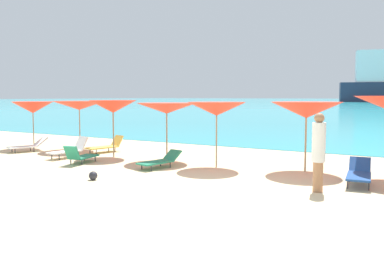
{
  "coord_description": "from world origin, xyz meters",
  "views": [
    {
      "loc": [
        4.3,
        -8.49,
        2.28
      ],
      "look_at": [
        -2.55,
        3.32,
        1.2
      ],
      "focal_mm": 37.27,
      "sensor_mm": 36.0,
      "label": 1
    }
  ],
  "objects_px": {
    "umbrella_4": "(217,109)",
    "lounge_chair_2": "(359,173)",
    "beachgoer_2": "(319,150)",
    "lounge_chair_8": "(160,160)",
    "lounge_chair_5": "(81,156)",
    "umbrella_1": "(79,106)",
    "umbrella_2": "(113,107)",
    "umbrella_5": "(306,110)",
    "lounge_chair_0": "(28,145)",
    "beach_ball": "(93,176)",
    "lounge_chair_3": "(106,146)",
    "umbrella_0": "(33,107)",
    "lounge_chair_7": "(70,149)",
    "umbrella_3": "(167,108)"
  },
  "relations": [
    {
      "from": "beach_ball",
      "to": "umbrella_5",
      "type": "bearing_deg",
      "value": 41.58
    },
    {
      "from": "lounge_chair_0",
      "to": "lounge_chair_5",
      "type": "xyz_separation_m",
      "value": [
        4.05,
        -1.03,
        0.0
      ]
    },
    {
      "from": "umbrella_3",
      "to": "lounge_chair_0",
      "type": "xyz_separation_m",
      "value": [
        -6.3,
        -0.9,
        -1.6
      ]
    },
    {
      "from": "umbrella_3",
      "to": "lounge_chair_3",
      "type": "height_order",
      "value": "umbrella_3"
    },
    {
      "from": "lounge_chair_0",
      "to": "lounge_chair_3",
      "type": "relative_size",
      "value": 1.0
    },
    {
      "from": "umbrella_2",
      "to": "lounge_chair_2",
      "type": "bearing_deg",
      "value": -3.14
    },
    {
      "from": "umbrella_4",
      "to": "lounge_chair_2",
      "type": "height_order",
      "value": "umbrella_4"
    },
    {
      "from": "umbrella_5",
      "to": "lounge_chair_7",
      "type": "relative_size",
      "value": 1.45
    },
    {
      "from": "lounge_chair_8",
      "to": "lounge_chair_5",
      "type": "bearing_deg",
      "value": -154.15
    },
    {
      "from": "umbrella_5",
      "to": "lounge_chair_5",
      "type": "bearing_deg",
      "value": -161.27
    },
    {
      "from": "umbrella_4",
      "to": "lounge_chair_5",
      "type": "xyz_separation_m",
      "value": [
        -4.35,
        -1.65,
        -1.62
      ]
    },
    {
      "from": "lounge_chair_8",
      "to": "lounge_chair_0",
      "type": "bearing_deg",
      "value": -170.53
    },
    {
      "from": "umbrella_1",
      "to": "beachgoer_2",
      "type": "relative_size",
      "value": 1.18
    },
    {
      "from": "lounge_chair_2",
      "to": "beachgoer_2",
      "type": "distance_m",
      "value": 1.69
    },
    {
      "from": "umbrella_1",
      "to": "lounge_chair_8",
      "type": "bearing_deg",
      "value": -19.0
    },
    {
      "from": "beach_ball",
      "to": "beachgoer_2",
      "type": "bearing_deg",
      "value": 16.78
    },
    {
      "from": "umbrella_0",
      "to": "umbrella_5",
      "type": "relative_size",
      "value": 0.91
    },
    {
      "from": "beachgoer_2",
      "to": "umbrella_2",
      "type": "bearing_deg",
      "value": 145.21
    },
    {
      "from": "umbrella_0",
      "to": "umbrella_5",
      "type": "xyz_separation_m",
      "value": [
        11.86,
        0.44,
        0.07
      ]
    },
    {
      "from": "lounge_chair_3",
      "to": "lounge_chair_7",
      "type": "height_order",
      "value": "lounge_chair_7"
    },
    {
      "from": "umbrella_0",
      "to": "beach_ball",
      "type": "bearing_deg",
      "value": -27.51
    },
    {
      "from": "umbrella_5",
      "to": "beach_ball",
      "type": "bearing_deg",
      "value": -138.42
    },
    {
      "from": "lounge_chair_0",
      "to": "beach_ball",
      "type": "xyz_separation_m",
      "value": [
        6.36,
        -2.82,
        -0.15
      ]
    },
    {
      "from": "umbrella_2",
      "to": "lounge_chair_0",
      "type": "bearing_deg",
      "value": -170.36
    },
    {
      "from": "umbrella_4",
      "to": "lounge_chair_7",
      "type": "relative_size",
      "value": 1.35
    },
    {
      "from": "umbrella_2",
      "to": "umbrella_5",
      "type": "bearing_deg",
      "value": 5.41
    },
    {
      "from": "beach_ball",
      "to": "lounge_chair_0",
      "type": "bearing_deg",
      "value": 156.08
    },
    {
      "from": "umbrella_0",
      "to": "lounge_chair_3",
      "type": "xyz_separation_m",
      "value": [
        3.7,
        0.6,
        -1.53
      ]
    },
    {
      "from": "lounge_chair_5",
      "to": "lounge_chair_2",
      "type": "bearing_deg",
      "value": 178.23
    },
    {
      "from": "umbrella_1",
      "to": "lounge_chair_2",
      "type": "relative_size",
      "value": 1.36
    },
    {
      "from": "umbrella_3",
      "to": "umbrella_5",
      "type": "height_order",
      "value": "umbrella_5"
    },
    {
      "from": "umbrella_1",
      "to": "lounge_chair_5",
      "type": "xyz_separation_m",
      "value": [
        2.66,
        -2.57,
        -1.63
      ]
    },
    {
      "from": "umbrella_1",
      "to": "lounge_chair_2",
      "type": "height_order",
      "value": "umbrella_1"
    },
    {
      "from": "lounge_chair_7",
      "to": "lounge_chair_5",
      "type": "bearing_deg",
      "value": -21.61
    },
    {
      "from": "lounge_chair_5",
      "to": "lounge_chair_7",
      "type": "height_order",
      "value": "lounge_chair_7"
    },
    {
      "from": "umbrella_4",
      "to": "umbrella_5",
      "type": "xyz_separation_m",
      "value": [
        2.66,
        0.73,
        -0.01
      ]
    },
    {
      "from": "umbrella_5",
      "to": "lounge_chair_5",
      "type": "distance_m",
      "value": 7.58
    },
    {
      "from": "lounge_chair_7",
      "to": "beach_ball",
      "type": "height_order",
      "value": "lounge_chair_7"
    },
    {
      "from": "umbrella_0",
      "to": "lounge_chair_5",
      "type": "xyz_separation_m",
      "value": [
        4.85,
        -1.93,
        -1.54
      ]
    },
    {
      "from": "umbrella_5",
      "to": "beachgoer_2",
      "type": "relative_size",
      "value": 1.2
    },
    {
      "from": "lounge_chair_2",
      "to": "umbrella_2",
      "type": "bearing_deg",
      "value": 171.1
    },
    {
      "from": "umbrella_2",
      "to": "umbrella_4",
      "type": "relative_size",
      "value": 1.02
    },
    {
      "from": "lounge_chair_5",
      "to": "beach_ball",
      "type": "xyz_separation_m",
      "value": [
        2.31,
        -1.79,
        -0.15
      ]
    },
    {
      "from": "lounge_chair_2",
      "to": "beachgoer_2",
      "type": "xyz_separation_m",
      "value": [
        -0.75,
        -1.33,
        0.72
      ]
    },
    {
      "from": "lounge_chair_7",
      "to": "beach_ball",
      "type": "relative_size",
      "value": 6.52
    },
    {
      "from": "lounge_chair_2",
      "to": "beachgoer_2",
      "type": "height_order",
      "value": "beachgoer_2"
    },
    {
      "from": "umbrella_4",
      "to": "lounge_chair_3",
      "type": "distance_m",
      "value": 5.8
    },
    {
      "from": "lounge_chair_3",
      "to": "lounge_chair_2",
      "type": "bearing_deg",
      "value": 7.43
    },
    {
      "from": "lounge_chair_0",
      "to": "beachgoer_2",
      "type": "distance_m",
      "value": 12.07
    },
    {
      "from": "umbrella_5",
      "to": "beach_ball",
      "type": "relative_size",
      "value": 9.45
    }
  ]
}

